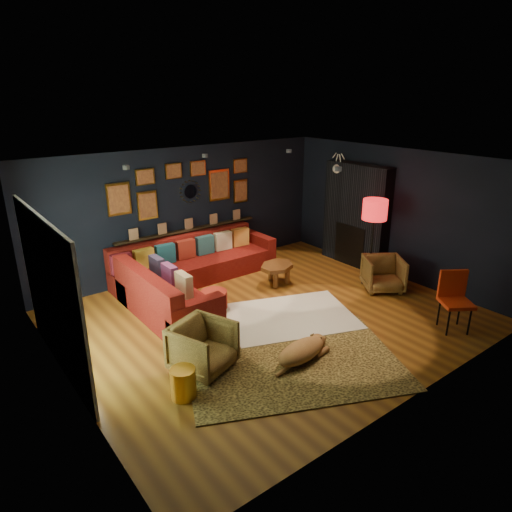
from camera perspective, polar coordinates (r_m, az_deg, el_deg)
floor at (r=7.82m, az=1.74°, el=-7.69°), size 6.50×6.50×0.00m
room_walls at (r=7.22m, az=1.87°, el=3.58°), size 6.50×6.50×6.50m
sectional at (r=8.75m, az=-8.89°, el=-2.48°), size 3.41×2.69×0.86m
ledge at (r=9.55m, az=-8.39°, el=3.28°), size 3.20×0.12×0.04m
gallery_wall at (r=9.36m, az=-8.85°, el=8.53°), size 3.15×0.04×1.02m
sunburst_mirror at (r=9.44m, az=-8.22°, el=7.98°), size 0.47×0.16×0.47m
fireplace at (r=10.10m, az=12.32°, el=4.55°), size 0.31×1.60×2.20m
deer_head at (r=10.24m, az=10.78°, el=10.77°), size 0.50×0.28×0.45m
sliding_door at (r=6.58m, az=-24.17°, el=-4.51°), size 0.06×2.80×2.20m
ceiling_spots at (r=7.64m, az=-1.92°, el=11.92°), size 3.30×2.50×0.06m
shag_rug at (r=7.84m, az=4.24°, el=-7.55°), size 2.52×2.19×0.03m
leopard_rug at (r=6.68m, az=4.61°, el=-12.92°), size 3.58×3.16×0.02m
coffee_table at (r=8.97m, az=2.66°, el=-1.53°), size 0.95×0.83×0.39m
pouf at (r=8.07m, az=-5.28°, el=-5.41°), size 0.47×0.47×0.31m
armchair_left at (r=6.35m, az=-6.66°, el=-10.96°), size 0.94×0.91×0.76m
armchair_right at (r=9.05m, az=15.64°, el=-1.98°), size 0.95×0.94×0.72m
gold_stool at (r=5.96m, az=-9.08°, el=-15.42°), size 0.32×0.32×0.40m
orange_chair at (r=7.92m, az=23.56°, el=-4.54°), size 0.63×0.63×0.96m
floor_lamp at (r=8.97m, az=14.61°, el=5.20°), size 0.47×0.47×1.71m
dog at (r=6.60m, az=5.70°, el=-11.36°), size 1.28×0.76×0.38m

